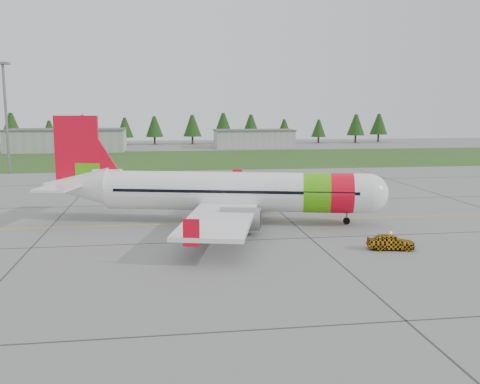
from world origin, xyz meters
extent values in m
plane|color=gray|center=(0.00, 0.00, 0.00)|extent=(320.00, 320.00, 0.00)
cylinder|color=white|center=(4.13, 8.21, 3.29)|extent=(27.76, 10.69, 4.14)
sphere|color=white|center=(17.51, 4.87, 3.29)|extent=(4.14, 4.14, 4.14)
cone|color=white|center=(-12.86, 12.44, 3.66)|extent=(8.21, 5.81, 4.14)
cube|color=black|center=(17.82, 4.79, 3.66)|extent=(2.31, 3.09, 0.59)
cylinder|color=#54C00E|center=(12.36, 6.16, 3.29)|extent=(3.70, 4.76, 4.22)
cylinder|color=red|center=(14.83, 5.54, 3.29)|extent=(3.28, 4.66, 4.22)
cube|color=white|center=(3.61, 8.34, 2.12)|extent=(13.87, 34.35, 0.38)
cube|color=red|center=(6.66, 24.96, 2.71)|extent=(1.28, 0.49, 2.12)
cube|color=red|center=(-1.50, -7.77, 2.71)|extent=(1.28, 0.49, 2.12)
cylinder|color=gray|center=(6.57, 13.61, 1.54)|extent=(4.24, 3.09, 2.23)
cylinder|color=gray|center=(3.75, 2.29, 1.54)|extent=(4.24, 3.09, 2.23)
cube|color=red|center=(-12.65, 12.39, 7.21)|extent=(4.83, 1.55, 8.06)
cube|color=#54C00E|center=(-11.52, 12.11, 4.88)|extent=(2.78, 1.10, 2.55)
cube|color=white|center=(-13.37, 12.57, 3.93)|extent=(6.25, 12.66, 0.23)
cylinder|color=slate|center=(15.45, 5.39, 0.74)|extent=(0.19, 0.19, 1.49)
cylinder|color=black|center=(15.45, 5.39, 0.36)|extent=(0.77, 0.46, 0.72)
cylinder|color=slate|center=(3.30, 11.48, 1.01)|extent=(0.23, 0.23, 2.02)
cylinder|color=black|center=(2.89, 11.58, 0.55)|extent=(1.19, 0.73, 1.10)
cylinder|color=slate|center=(1.87, 5.71, 1.01)|extent=(0.23, 0.23, 2.02)
cylinder|color=black|center=(1.45, 5.81, 0.55)|extent=(1.19, 0.73, 1.10)
imported|color=#FAA90D|center=(15.72, -4.97, 2.01)|extent=(1.67, 1.87, 4.03)
imported|color=silver|center=(-18.30, 58.65, 1.97)|extent=(1.69, 1.64, 3.95)
cube|color=#30561E|center=(0.00, 82.00, 0.01)|extent=(320.00, 50.00, 0.03)
cube|color=gold|center=(0.00, 8.00, 0.01)|extent=(120.00, 0.25, 0.02)
cube|color=#A8A8A3|center=(-30.00, 110.00, 3.00)|extent=(32.00, 14.00, 6.00)
cube|color=#A8A8A3|center=(25.00, 118.00, 2.60)|extent=(24.00, 12.00, 5.20)
cylinder|color=slate|center=(-32.00, 58.00, 10.00)|extent=(0.50, 0.50, 20.00)
camera|label=1|loc=(-3.58, -47.23, 11.95)|focal=40.00mm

